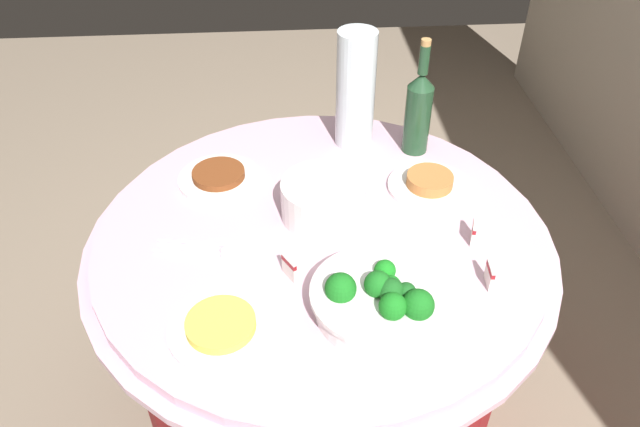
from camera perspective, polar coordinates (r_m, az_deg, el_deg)
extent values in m
plane|color=gray|center=(2.07, 0.00, -17.17)|extent=(6.00, 6.00, 0.00)
cylinder|color=maroon|center=(1.79, 0.00, -11.07)|extent=(1.01, 1.01, 0.69)
cylinder|color=#E0B2C6|center=(1.54, 0.00, -2.60)|extent=(1.16, 1.16, 0.02)
cylinder|color=#E0B2C6|center=(1.52, 0.00, -1.90)|extent=(1.10, 1.10, 0.03)
cylinder|color=white|center=(1.31, 5.22, -8.31)|extent=(0.26, 0.26, 0.05)
cylinder|color=white|center=(1.28, 5.30, -7.37)|extent=(0.28, 0.28, 0.01)
sphere|color=#197B1E|center=(1.23, 6.77, -8.57)|extent=(0.06, 0.06, 0.06)
sphere|color=#195D1E|center=(1.26, 6.62, -7.13)|extent=(0.05, 0.05, 0.05)
sphere|color=#19841E|center=(1.28, 2.27, -6.61)|extent=(0.04, 0.04, 0.04)
sphere|color=#19821E|center=(1.29, 6.61, -6.64)|extent=(0.04, 0.04, 0.04)
sphere|color=#19741E|center=(1.26, 1.93, -6.96)|extent=(0.07, 0.07, 0.07)
sphere|color=#19721E|center=(1.24, 9.12, -8.38)|extent=(0.07, 0.07, 0.07)
sphere|color=#196E1E|center=(1.27, 5.39, -6.56)|extent=(0.06, 0.06, 0.06)
sphere|color=#19571E|center=(1.27, 8.01, -7.25)|extent=(0.04, 0.04, 0.04)
sphere|color=#19831E|center=(1.31, 6.05, -5.28)|extent=(0.05, 0.05, 0.05)
cylinder|color=white|center=(1.55, 0.30, -0.02)|extent=(0.21, 0.21, 0.01)
cylinder|color=white|center=(1.54, 0.30, 0.27)|extent=(0.21, 0.21, 0.01)
cylinder|color=white|center=(1.53, 0.30, 0.56)|extent=(0.21, 0.21, 0.01)
cylinder|color=white|center=(1.53, 0.30, 0.85)|extent=(0.21, 0.21, 0.01)
cylinder|color=white|center=(1.52, 0.30, 1.15)|extent=(0.21, 0.21, 0.01)
cylinder|color=white|center=(1.52, 0.30, 1.44)|extent=(0.21, 0.21, 0.01)
cylinder|color=white|center=(1.51, 0.30, 1.74)|extent=(0.21, 0.21, 0.01)
cylinder|color=white|center=(1.50, 0.31, 2.04)|extent=(0.21, 0.21, 0.01)
cylinder|color=white|center=(1.50, 0.31, 2.35)|extent=(0.21, 0.21, 0.01)
cylinder|color=white|center=(1.49, 0.31, 2.66)|extent=(0.21, 0.21, 0.01)
cylinder|color=#1F4227|center=(1.76, 9.02, 8.63)|extent=(0.07, 0.07, 0.20)
cone|color=#1F4227|center=(1.71, 9.43, 12.09)|extent=(0.07, 0.07, 0.04)
cylinder|color=#1F4227|center=(1.68, 9.65, 13.91)|extent=(0.03, 0.03, 0.08)
cylinder|color=#B2844C|center=(1.66, 9.84, 15.40)|extent=(0.03, 0.03, 0.02)
cylinder|color=silver|center=(1.75, 3.32, 11.38)|extent=(0.11, 0.11, 0.34)
sphere|color=#E5B26B|center=(1.79, 3.25, 7.39)|extent=(0.06, 0.06, 0.06)
sphere|color=#E5B26B|center=(1.82, 3.71, 7.93)|extent=(0.06, 0.06, 0.06)
sphere|color=#E5B26B|center=(1.82, 2.56, 7.89)|extent=(0.06, 0.06, 0.06)
sphere|color=#72C64C|center=(1.77, 3.68, 8.92)|extent=(0.06, 0.06, 0.06)
sphere|color=#72C64C|center=(1.80, 3.45, 9.51)|extent=(0.06, 0.06, 0.06)
sphere|color=#72C64C|center=(1.78, 2.56, 9.15)|extent=(0.06, 0.06, 0.06)
sphere|color=red|center=(1.75, 3.97, 10.59)|extent=(0.06, 0.06, 0.06)
sphere|color=red|center=(1.77, 3.11, 11.02)|extent=(0.06, 0.06, 0.06)
sphere|color=red|center=(1.74, 2.80, 10.48)|extent=(0.06, 0.06, 0.06)
sphere|color=#E5B26B|center=(1.74, 4.03, 12.33)|extent=(0.06, 0.06, 0.06)
sphere|color=#E5B26B|center=(1.74, 2.82, 12.46)|extent=(0.06, 0.06, 0.06)
sphere|color=#E5B26B|center=(1.71, 3.23, 11.93)|extent=(0.06, 0.06, 0.06)
cylinder|color=silver|center=(1.47, -12.24, -3.58)|extent=(0.04, 0.16, 0.01)
cylinder|color=silver|center=(1.50, -11.87, -2.65)|extent=(0.04, 0.16, 0.01)
sphere|color=silver|center=(1.47, -9.06, -3.36)|extent=(0.01, 0.01, 0.01)
cylinder|color=white|center=(1.29, -9.14, -10.56)|extent=(0.22, 0.22, 0.01)
cylinder|color=#F2D14C|center=(1.28, -9.22, -10.10)|extent=(0.14, 0.14, 0.02)
cylinder|color=white|center=(1.69, -9.36, 3.23)|extent=(0.22, 0.22, 0.01)
cylinder|color=brown|center=(1.68, -9.41, 3.65)|extent=(0.14, 0.14, 0.02)
cylinder|color=white|center=(1.66, 10.08, 2.48)|extent=(0.22, 0.22, 0.01)
cylinder|color=#B77038|center=(1.65, 10.16, 3.07)|extent=(0.12, 0.12, 0.03)
cube|color=white|center=(1.50, 14.08, -1.67)|extent=(0.05, 0.02, 0.05)
cube|color=maroon|center=(1.49, 14.19, -1.16)|extent=(0.05, 0.02, 0.01)
cube|color=white|center=(1.40, 15.47, -5.54)|extent=(0.05, 0.01, 0.05)
cube|color=maroon|center=(1.39, 15.59, -5.03)|extent=(0.05, 0.01, 0.01)
cube|color=white|center=(1.37, -2.88, -5.08)|extent=(0.05, 0.03, 0.05)
cube|color=maroon|center=(1.36, -2.90, -4.55)|extent=(0.05, 0.03, 0.01)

